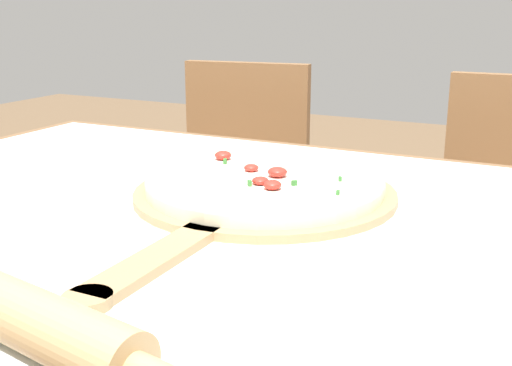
# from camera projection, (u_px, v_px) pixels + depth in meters

# --- Properties ---
(dining_table) EXTENTS (1.36, 0.94, 0.77)m
(dining_table) POSITION_uv_depth(u_px,v_px,m) (216.00, 282.00, 0.93)
(dining_table) COLOR brown
(dining_table) RESTS_ON ground_plane
(towel_cloth) EXTENTS (1.28, 0.86, 0.00)m
(towel_cloth) POSITION_uv_depth(u_px,v_px,m) (214.00, 211.00, 0.90)
(towel_cloth) COLOR silver
(towel_cloth) RESTS_ON dining_table
(pizza_peel) EXTENTS (0.39, 0.61, 0.01)m
(pizza_peel) POSITION_uv_depth(u_px,v_px,m) (258.00, 198.00, 0.93)
(pizza_peel) COLOR tan
(pizza_peel) RESTS_ON towel_cloth
(pizza) EXTENTS (0.35, 0.35, 0.03)m
(pizza) POSITION_uv_depth(u_px,v_px,m) (265.00, 181.00, 0.95)
(pizza) COLOR beige
(pizza) RESTS_ON pizza_peel
(rolling_pin) EXTENTS (0.39, 0.11, 0.05)m
(rolling_pin) POSITION_uv_depth(u_px,v_px,m) (12.00, 310.00, 0.55)
(rolling_pin) COLOR tan
(rolling_pin) RESTS_ON towel_cloth
(chair_left) EXTENTS (0.44, 0.44, 0.88)m
(chair_left) POSITION_uv_depth(u_px,v_px,m) (237.00, 193.00, 1.89)
(chair_left) COLOR brown
(chair_left) RESTS_ON ground_plane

